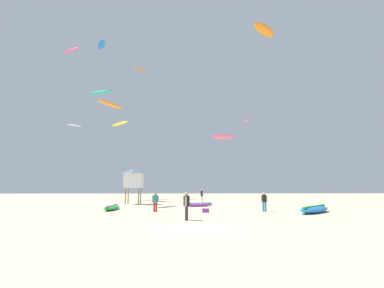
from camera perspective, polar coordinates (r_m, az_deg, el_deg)
ground_plane at (r=15.23m, az=1.03°, el=-16.78°), size 120.00×120.00×0.00m
person_foreground at (r=18.46m, az=-1.12°, el=-12.02°), size 0.41×0.59×1.80m
person_midground at (r=36.16m, az=2.08°, el=-10.25°), size 0.40×0.52×1.75m
person_left at (r=25.09m, az=14.47°, el=-11.00°), size 0.52×0.37×1.64m
person_right at (r=24.33m, az=-7.46°, el=-11.30°), size 0.52×0.37×1.63m
kite_grounded_near at (r=30.20m, az=1.34°, el=-12.23°), size 3.31×1.86×0.40m
kite_grounded_mid at (r=25.42m, az=23.64°, el=-12.07°), size 4.35×4.44×0.58m
kite_grounded_far at (r=26.96m, az=-15.99°, el=-12.32°), size 1.10×3.70×0.46m
lifeguard_tower at (r=34.14m, az=-11.75°, el=-6.79°), size 2.30×2.30×4.15m
cooler_box at (r=23.71m, az=2.78°, el=-13.35°), size 0.56×0.36×0.32m
kite_aloft_0 at (r=51.51m, az=-23.33°, el=17.12°), size 3.89×2.88×0.76m
kite_aloft_1 at (r=56.96m, az=-17.86°, el=18.70°), size 2.87×3.99×0.66m
kite_aloft_2 at (r=40.21m, az=14.57°, el=21.51°), size 4.10×3.87×1.03m
kite_aloft_3 at (r=50.52m, az=-22.74°, el=3.48°), size 2.03×2.09×0.55m
kite_aloft_4 at (r=59.77m, az=11.00°, el=4.59°), size 1.81×2.90×0.40m
kite_aloft_5 at (r=50.93m, az=-10.51°, el=14.65°), size 2.48×1.56×0.58m
kite_aloft_6 at (r=32.97m, az=-16.12°, el=7.71°), size 2.70×3.86×0.51m
kite_aloft_7 at (r=41.78m, az=-14.44°, el=4.01°), size 3.61×3.64×0.90m
kite_aloft_8 at (r=51.01m, az=-18.16°, el=9.94°), size 4.45×2.61×0.59m
kite_aloft_9 at (r=53.58m, az=6.43°, el=1.48°), size 4.34×1.36×1.07m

